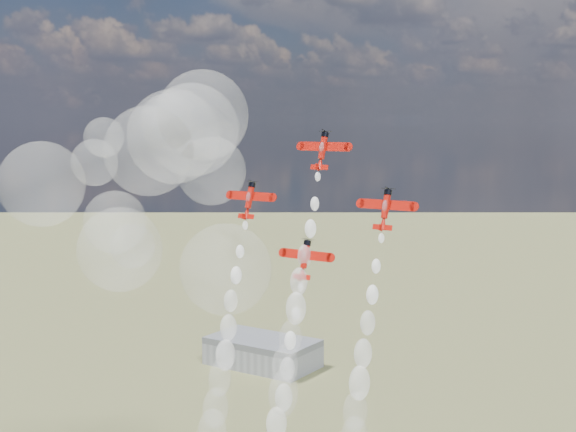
# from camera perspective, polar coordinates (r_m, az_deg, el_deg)

# --- Properties ---
(hangar) EXTENTS (50.00, 28.00, 13.00)m
(hangar) POSITION_cam_1_polar(r_m,az_deg,el_deg) (380.30, -1.81, -9.64)
(hangar) COLOR gray
(hangar) RESTS_ON ground
(plane_lead) EXTENTS (10.88, 4.46, 7.57)m
(plane_lead) POSITION_cam_1_polar(r_m,az_deg,el_deg) (156.70, 2.47, 4.73)
(plane_lead) COLOR #BB1209
(plane_lead) RESTS_ON ground
(plane_left) EXTENTS (10.88, 4.46, 7.57)m
(plane_left) POSITION_cam_1_polar(r_m,az_deg,el_deg) (163.26, -2.77, 1.19)
(plane_left) COLOR #BB1209
(plane_left) RESTS_ON ground
(plane_right) EXTENTS (10.88, 4.46, 7.57)m
(plane_right) POSITION_cam_1_polar(r_m,az_deg,el_deg) (147.25, 6.95, 0.54)
(plane_right) COLOR #BB1209
(plane_right) RESTS_ON ground
(plane_slot) EXTENTS (10.88, 4.46, 7.57)m
(plane_slot) POSITION_cam_1_polar(r_m,az_deg,el_deg) (153.43, 1.20, -3.05)
(plane_slot) COLOR #BB1209
(plane_slot) RESTS_ON ground
(smoke_trail_lead) EXTENTS (5.77, 15.94, 42.92)m
(smoke_trail_lead) POSITION_cam_1_polar(r_m,az_deg,el_deg) (152.87, 0.10, -9.37)
(smoke_trail_lead) COLOR white
(smoke_trail_lead) RESTS_ON plane_lead
(smoke_trail_left) EXTENTS (5.21, 15.04, 42.44)m
(smoke_trail_left) POSITION_cam_1_polar(r_m,az_deg,el_deg) (162.24, -4.96, -12.17)
(smoke_trail_left) COLOR white
(smoke_trail_left) RESTS_ON plane_left
(smoke_trail_right) EXTENTS (5.42, 15.90, 42.13)m
(smoke_trail_right) POSITION_cam_1_polar(r_m,az_deg,el_deg) (145.97, 4.71, -14.32)
(smoke_trail_right) COLOR white
(smoke_trail_right) RESTS_ON plane_right
(drifted_smoke_cloud) EXTENTS (73.35, 37.98, 55.76)m
(drifted_smoke_cloud) POSITION_cam_1_polar(r_m,az_deg,el_deg) (191.83, -9.53, 2.75)
(drifted_smoke_cloud) COLOR white
(drifted_smoke_cloud) RESTS_ON ground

